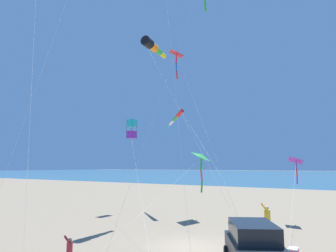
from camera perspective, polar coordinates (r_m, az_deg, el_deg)
ground_plane at (r=16.36m, az=4.41°, el=-22.27°), size 600.00×600.00×0.00m
parked_car at (r=12.90m, az=16.44°, el=-21.58°), size 4.66×3.66×1.85m
person_adult_flyer at (r=19.89m, az=18.60°, el=-16.33°), size 0.51×0.62×1.86m
person_child_green_jacket at (r=13.80m, az=-18.51°, el=-21.71°), size 0.45×0.44×1.26m
kite_delta_red_high_left at (r=24.40m, az=23.55°, el=-6.20°), size 11.67×1.80×4.87m
kite_delta_small_distant at (r=17.29m, az=1.77°, el=13.66°), size 1.33×4.73×10.70m
kite_windsock_rainbow_low_near at (r=24.34m, az=-3.05°, el=15.09°), size 7.48×9.73×14.03m
kite_box_purple_drifting at (r=28.18m, az=-7.02°, el=-0.58°), size 11.03×10.20×8.51m
kite_delta_long_streamer_right at (r=24.24m, az=6.57°, el=-6.03°), size 14.20×1.80×5.34m
kite_windsock_striped_overhead at (r=27.91m, az=1.59°, el=1.62°), size 11.63×12.83×9.25m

